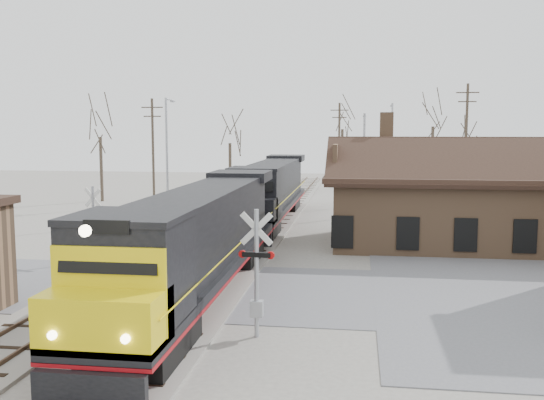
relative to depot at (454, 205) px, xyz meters
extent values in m
plane|color=#9E998E|center=(-11.99, -12.00, -2.41)|extent=(140.00, 140.00, 0.00)
cube|color=slate|center=(-11.99, -12.00, -2.39)|extent=(60.00, 9.00, 0.03)
cube|color=#9E998E|center=(-11.99, 3.00, -2.35)|extent=(3.40, 90.00, 0.12)
cube|color=#473323|center=(-12.71, 3.00, -2.24)|extent=(0.08, 90.00, 0.14)
cube|color=#473323|center=(-11.27, 3.00, -2.24)|extent=(0.08, 90.00, 0.14)
cube|color=#9E998E|center=(-16.49, 3.00, -2.35)|extent=(3.40, 90.00, 0.12)
cube|color=#473323|center=(-17.21, 3.00, -2.24)|extent=(0.08, 90.00, 0.14)
cube|color=#473323|center=(-15.77, 3.00, -2.24)|extent=(0.08, 90.00, 0.14)
cube|color=#886446|center=(0.01, 0.00, -0.41)|extent=(14.00, 8.00, 4.00)
cube|color=black|center=(0.01, 0.00, 1.69)|extent=(15.20, 9.20, 0.30)
cube|color=black|center=(0.01, -2.30, 2.69)|extent=(15.00, 4.71, 2.66)
cube|color=black|center=(0.01, 2.30, 2.69)|extent=(15.00, 4.71, 2.66)
cube|color=#886446|center=(-3.99, 1.50, 4.39)|extent=(0.80, 0.80, 2.20)
cube|color=black|center=(-11.99, -20.00, -1.85)|extent=(2.55, 4.09, 1.02)
cube|color=black|center=(-11.99, -6.72, -1.85)|extent=(2.55, 4.09, 1.02)
cube|color=black|center=(-11.99, -13.36, -1.03)|extent=(3.06, 20.43, 0.36)
cube|color=maroon|center=(-11.99, -13.36, -1.25)|extent=(3.08, 20.43, 0.12)
cube|color=black|center=(-11.99, -12.08, 0.56)|extent=(2.66, 14.81, 2.86)
cube|color=black|center=(-11.99, -20.92, 0.56)|extent=(3.06, 2.86, 2.86)
cube|color=yellow|center=(-11.99, -22.66, -0.31)|extent=(3.06, 1.84, 1.43)
cube|color=black|center=(-11.99, -23.68, -1.85)|extent=(2.86, 0.25, 1.02)
cylinder|color=#FFF2CC|center=(-11.99, -23.60, 2.09)|extent=(0.29, 0.10, 0.29)
cube|color=black|center=(-11.99, 0.93, -1.85)|extent=(2.55, 4.09, 1.02)
cube|color=black|center=(-11.99, 14.21, -1.85)|extent=(2.55, 4.09, 1.02)
cube|color=black|center=(-11.99, 7.57, -1.03)|extent=(3.06, 20.43, 0.36)
cube|color=maroon|center=(-11.99, 7.57, -1.25)|extent=(3.08, 20.43, 0.12)
cube|color=black|center=(-11.99, 8.84, 0.56)|extent=(2.66, 14.81, 2.86)
cube|color=black|center=(-11.99, 0.01, 0.56)|extent=(3.06, 2.86, 2.86)
cube|color=black|center=(-11.99, -1.73, -0.31)|extent=(3.06, 1.84, 1.43)
cube|color=black|center=(-11.99, -2.75, -1.85)|extent=(2.86, 0.25, 1.02)
cylinder|color=#A5A8AD|center=(-8.95, -17.59, -0.27)|extent=(0.15, 0.15, 4.27)
cube|color=silver|center=(-8.95, -17.59, 1.22)|extent=(1.12, 0.14, 1.12)
cube|color=silver|center=(-8.95, -17.59, 1.22)|extent=(1.12, 0.14, 1.12)
cube|color=black|center=(-8.95, -17.59, 0.37)|extent=(0.97, 0.24, 0.16)
cylinder|color=#B20C0C|center=(-9.43, -17.54, 0.37)|extent=(0.26, 0.10, 0.26)
cylinder|color=#B20C0C|center=(-8.47, -17.63, 0.37)|extent=(0.26, 0.10, 0.26)
cube|color=#A5A8AD|center=(-8.95, -17.59, -1.45)|extent=(0.43, 0.32, 0.53)
cylinder|color=#A5A8AD|center=(-19.18, -7.47, -0.43)|extent=(0.14, 0.14, 3.95)
cube|color=silver|center=(-19.18, -7.47, 0.95)|extent=(1.01, 0.30, 1.03)
cube|color=silver|center=(-19.18, -7.47, 0.95)|extent=(1.01, 0.30, 1.03)
cube|color=black|center=(-19.18, -7.47, 0.16)|extent=(0.90, 0.37, 0.15)
cylinder|color=#B20C0C|center=(-18.75, -7.58, 0.16)|extent=(0.25, 0.14, 0.24)
cylinder|color=#B20C0C|center=(-19.61, -7.35, 0.16)|extent=(0.25, 0.14, 0.24)
cube|color=#A5A8AD|center=(-19.18, -7.47, -1.52)|extent=(0.40, 0.30, 0.49)
cylinder|color=#A5A8AD|center=(-19.82, 6.85, 2.18)|extent=(0.18, 0.18, 9.18)
cylinder|color=#A5A8AD|center=(-19.82, 7.75, 6.68)|extent=(0.12, 1.80, 0.12)
cube|color=#A5A8AD|center=(-19.82, 8.55, 6.58)|extent=(0.25, 0.50, 0.12)
cylinder|color=#A5A8AD|center=(-5.24, 11.44, 1.65)|extent=(0.18, 0.18, 8.11)
cylinder|color=#A5A8AD|center=(-5.24, 12.34, 5.60)|extent=(0.12, 1.80, 0.12)
cube|color=#A5A8AD|center=(-5.24, 13.14, 5.50)|extent=(0.25, 0.50, 0.12)
cylinder|color=#A5A8AD|center=(-2.63, 20.60, 2.22)|extent=(0.18, 0.18, 9.26)
cylinder|color=#A5A8AD|center=(-2.63, 21.50, 6.75)|extent=(0.12, 1.80, 0.12)
cube|color=#A5A8AD|center=(-2.63, 22.30, 6.65)|extent=(0.25, 0.50, 0.12)
cylinder|color=#382D23|center=(-24.11, 16.13, 2.41)|extent=(0.24, 0.24, 9.63)
cube|color=#382D23|center=(-24.11, 16.13, 6.42)|extent=(2.00, 0.10, 0.10)
cube|color=#382D23|center=(-24.11, 16.13, 5.62)|extent=(1.60, 0.10, 0.10)
cylinder|color=#382D23|center=(-7.80, 31.13, 2.48)|extent=(0.24, 0.24, 9.77)
cube|color=#382D23|center=(-7.80, 31.13, 6.57)|extent=(2.00, 0.10, 0.10)
cube|color=#382D23|center=(-7.80, 31.13, 5.77)|extent=(1.60, 0.10, 0.10)
cylinder|color=#382D23|center=(3.89, 19.77, 3.05)|extent=(0.24, 0.24, 10.92)
cube|color=#382D23|center=(3.89, 19.77, 7.72)|extent=(2.00, 0.10, 0.10)
cube|color=#382D23|center=(3.89, 19.77, 6.92)|extent=(1.60, 0.10, 0.10)
cylinder|color=#382D23|center=(-30.01, 18.19, 0.66)|extent=(0.32, 0.32, 6.14)
cylinder|color=#382D23|center=(-18.92, 25.19, 0.32)|extent=(0.32, 0.32, 5.45)
cylinder|color=#382D23|center=(-7.56, 34.80, 1.04)|extent=(0.32, 0.32, 6.89)
cylinder|color=#382D23|center=(2.04, 28.91, 1.18)|extent=(0.32, 0.32, 7.16)
cylinder|color=#382D23|center=(5.31, 25.35, 0.24)|extent=(0.32, 0.32, 5.29)
camera|label=1|loc=(-5.71, -36.78, 4.44)|focal=40.00mm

